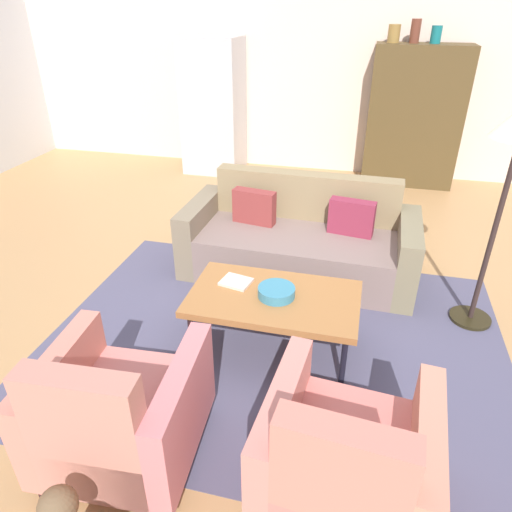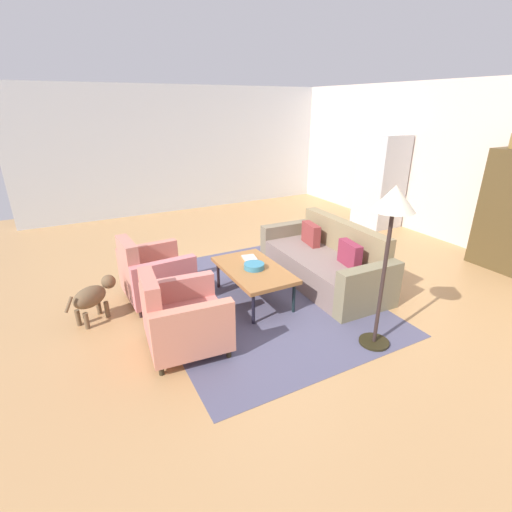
{
  "view_description": "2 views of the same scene",
  "coord_description": "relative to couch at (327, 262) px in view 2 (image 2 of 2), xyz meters",
  "views": [
    {
      "loc": [
        0.62,
        -3.32,
        2.27
      ],
      "look_at": [
        -0.12,
        -0.33,
        0.56
      ],
      "focal_mm": 32.34,
      "sensor_mm": 36.0,
      "label": 1
    },
    {
      "loc": [
        3.95,
        -2.67,
        2.41
      ],
      "look_at": [
        0.01,
        -0.58,
        0.57
      ],
      "focal_mm": 26.06,
      "sensor_mm": 36.0,
      "label": 2
    }
  ],
  "objects": [
    {
      "name": "armchair_right",
      "position": [
        0.59,
        -2.35,
        0.06
      ],
      "size": [
        0.87,
        0.87,
        0.88
      ],
      "rotation": [
        0.0,
        0.0,
        -0.09
      ],
      "color": "#342422",
      "rests_on": "ground"
    },
    {
      "name": "refrigerator",
      "position": [
        -1.71,
        2.65,
        0.64
      ],
      "size": [
        0.8,
        0.73,
        1.85
      ],
      "color": "#B7BABF",
      "rests_on": "ground"
    },
    {
      "name": "wall_back",
      "position": [
        -0.1,
        3.1,
        1.11
      ],
      "size": [
        9.49,
        0.12,
        2.8
      ],
      "primitive_type": "cube",
      "color": "beige",
      "rests_on": "ground"
    },
    {
      "name": "dog",
      "position": [
        -0.44,
        -3.09,
        0.03
      ],
      "size": [
        0.47,
        0.61,
        0.48
      ],
      "rotation": [
        0.0,
        0.0,
        2.17
      ],
      "color": "brown",
      "rests_on": "ground"
    },
    {
      "name": "floor_lamp",
      "position": [
        1.49,
        -0.49,
        1.16
      ],
      "size": [
        0.4,
        0.4,
        1.72
      ],
      "color": "black",
      "rests_on": "ground"
    },
    {
      "name": "book_stack",
      "position": [
        -0.31,
        -1.09,
        0.17
      ],
      "size": [
        0.24,
        0.21,
        0.02
      ],
      "color": "beige",
      "rests_on": "coffee_table"
    },
    {
      "name": "fruit_bowl",
      "position": [
        0.02,
        -1.19,
        0.19
      ],
      "size": [
        0.26,
        0.26,
        0.07
      ],
      "primitive_type": "cylinder",
      "color": "teal",
      "rests_on": "coffee_table"
    },
    {
      "name": "armchair_left",
      "position": [
        -0.6,
        -2.35,
        0.06
      ],
      "size": [
        0.85,
        0.85,
        0.88
      ],
      "rotation": [
        0.0,
        0.0,
        0.06
      ],
      "color": "black",
      "rests_on": "ground"
    },
    {
      "name": "wall_left",
      "position": [
        -4.84,
        -0.52,
        1.11
      ],
      "size": [
        0.12,
        7.24,
        2.8
      ],
      "primitive_type": "cube",
      "color": "silver",
      "rests_on": "ground"
    },
    {
      "name": "ground_plane",
      "position": [
        -0.1,
        -0.52,
        -0.29
      ],
      "size": [
        11.38,
        11.38,
        0.0
      ],
      "primitive_type": "plane",
      "color": "tan"
    },
    {
      "name": "couch",
      "position": [
        0.0,
        0.0,
        0.0
      ],
      "size": [
        2.12,
        0.96,
        0.86
      ],
      "rotation": [
        0.0,
        0.0,
        3.11
      ],
      "color": "#7D6962",
      "rests_on": "ground"
    },
    {
      "name": "area_rug",
      "position": [
        -0.0,
        -1.14,
        -0.28
      ],
      "size": [
        3.4,
        2.6,
        0.01
      ],
      "primitive_type": "cube",
      "color": "#514F68",
      "rests_on": "ground"
    },
    {
      "name": "coffee_table",
      "position": [
        -0.0,
        -1.19,
        0.12
      ],
      "size": [
        1.2,
        0.7,
        0.45
      ],
      "color": "black",
      "rests_on": "ground"
    }
  ]
}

